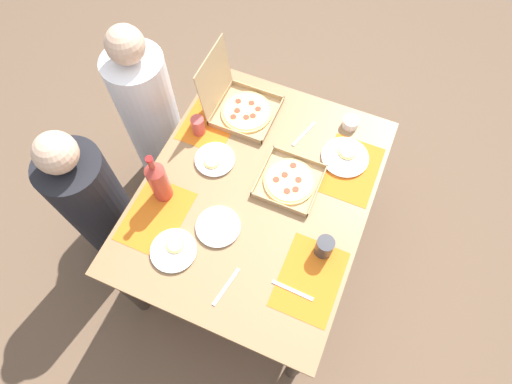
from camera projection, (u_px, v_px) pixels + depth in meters
name	position (u px, v px, depth m)	size (l,w,h in m)	color
ground_plane	(256.00, 246.00, 2.70)	(6.00, 6.00, 0.00)	brown
dining_table	(256.00, 202.00, 2.12)	(1.33, 1.06, 0.76)	#3F3328
placemat_near_left	(310.00, 279.00, 1.83)	(0.36, 0.26, 0.00)	orange
placemat_near_right	(351.00, 169.00, 2.08)	(0.36, 0.26, 0.00)	orange
placemat_far_left	(156.00, 216.00, 1.97)	(0.36, 0.26, 0.00)	orange
placemat_far_right	(212.00, 120.00, 2.22)	(0.36, 0.26, 0.00)	orange
pizza_box_corner_right	(289.00, 181.00, 2.04)	(0.29, 0.29, 0.04)	tan
pizza_box_corner_left	(240.00, 105.00, 2.20)	(0.31, 0.34, 0.34)	tan
plate_near_left	(218.00, 227.00, 1.93)	(0.21, 0.21, 0.02)	white
plate_near_right	(345.00, 157.00, 2.10)	(0.24, 0.24, 0.03)	white
plate_far_right	(174.00, 250.00, 1.88)	(0.21, 0.21, 0.03)	white
plate_middle	(215.00, 160.00, 2.10)	(0.20, 0.20, 0.03)	white
soda_bottle	(158.00, 181.00, 1.90)	(0.09, 0.09, 0.32)	#B2382D
cup_red	(324.00, 247.00, 1.84)	(0.08, 0.08, 0.11)	#333338
cup_dark	(198.00, 125.00, 2.14)	(0.07, 0.07, 0.10)	#BF4742
condiment_bowl	(351.00, 123.00, 2.18)	(0.08, 0.08, 0.05)	white
fork_by_near_right	(293.00, 290.00, 1.81)	(0.19, 0.02, 0.01)	#B7B7BC
fork_by_far_right	(226.00, 287.00, 1.81)	(0.19, 0.02, 0.01)	#B7B7BC
fork_by_near_left	(304.00, 134.00, 2.18)	(0.19, 0.02, 0.01)	#B7B7BC
diner_left_seat	(98.00, 207.00, 2.26)	(0.32, 0.32, 1.15)	black
diner_right_seat	(152.00, 119.00, 2.48)	(0.32, 0.32, 1.22)	white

